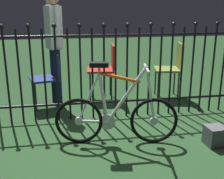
# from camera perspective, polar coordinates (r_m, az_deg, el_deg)

# --- Properties ---
(ground_plane) EXTENTS (20.00, 20.00, 0.00)m
(ground_plane) POSITION_cam_1_polar(r_m,az_deg,el_deg) (3.42, 0.56, -9.91)
(ground_plane) COLOR #203F20
(iron_fence) EXTENTS (3.85, 0.07, 1.35)m
(iron_fence) POSITION_cam_1_polar(r_m,az_deg,el_deg) (3.85, -2.10, 3.93)
(iron_fence) COLOR black
(iron_fence) RESTS_ON ground
(bicycle) EXTENTS (1.36, 0.40, 0.93)m
(bicycle) POSITION_cam_1_polar(r_m,az_deg,el_deg) (3.22, 0.83, -5.08)
(bicycle) COLOR black
(bicycle) RESTS_ON ground
(chair_navy) EXTENTS (0.49, 0.48, 0.81)m
(chair_navy) POSITION_cam_1_polar(r_m,az_deg,el_deg) (4.43, -12.29, 2.87)
(chair_navy) COLOR black
(chair_navy) RESTS_ON ground
(chair_red) EXTENTS (0.47, 0.46, 0.90)m
(chair_red) POSITION_cam_1_polar(r_m,az_deg,el_deg) (4.69, -1.29, 4.71)
(chair_red) COLOR black
(chair_red) RESTS_ON ground
(chair_olive) EXTENTS (0.47, 0.47, 0.91)m
(chair_olive) POSITION_cam_1_polar(r_m,az_deg,el_deg) (4.87, 11.86, 4.78)
(chair_olive) COLOR black
(chair_olive) RESTS_ON ground
(person_visitor) EXTENTS (0.27, 0.45, 1.74)m
(person_visitor) POSITION_cam_1_polar(r_m,az_deg,el_deg) (4.46, -11.40, 10.21)
(person_visitor) COLOR #191E3F
(person_visitor) RESTS_ON ground
(display_crate) EXTENTS (0.22, 0.22, 0.22)m
(display_crate) POSITION_cam_1_polar(r_m,az_deg,el_deg) (3.47, 19.62, -8.58)
(display_crate) COLOR #4C4C51
(display_crate) RESTS_ON ground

